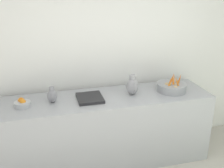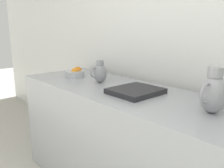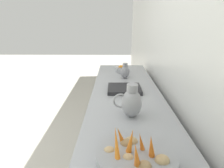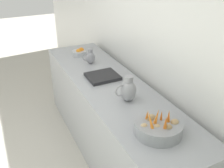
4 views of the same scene
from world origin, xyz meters
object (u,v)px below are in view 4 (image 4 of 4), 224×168
orange_bowl (79,52)px  metal_pitcher_short (90,57)px  vegetable_colander (158,127)px  metal_pitcher_tall (128,90)px

orange_bowl → metal_pitcher_short: size_ratio=0.94×
vegetable_colander → orange_bowl: 1.85m
metal_pitcher_tall → orange_bowl: bearing=-89.1°
metal_pitcher_tall → metal_pitcher_short: size_ratio=1.32×
vegetable_colander → metal_pitcher_tall: bearing=-92.6°
orange_bowl → metal_pitcher_short: 0.34m
vegetable_colander → metal_pitcher_tall: metal_pitcher_tall is taller
vegetable_colander → orange_bowl: vegetable_colander is taller
orange_bowl → metal_pitcher_tall: size_ratio=0.72×
vegetable_colander → metal_pitcher_short: 1.51m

